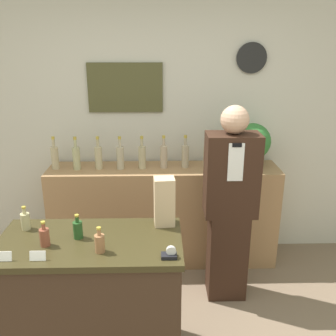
{
  "coord_description": "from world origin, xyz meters",
  "views": [
    {
      "loc": [
        0.02,
        -1.6,
        2.13
      ],
      "look_at": [
        0.09,
        1.09,
        1.2
      ],
      "focal_mm": 40.0,
      "sensor_mm": 36.0,
      "label": 1
    }
  ],
  "objects_px": {
    "paper_bag": "(164,202)",
    "tape_dispenser": "(170,254)",
    "shopkeeper": "(230,207)",
    "potted_plant": "(252,144)"
  },
  "relations": [
    {
      "from": "potted_plant",
      "to": "paper_bag",
      "type": "height_order",
      "value": "potted_plant"
    },
    {
      "from": "potted_plant",
      "to": "paper_bag",
      "type": "relative_size",
      "value": 1.26
    },
    {
      "from": "shopkeeper",
      "to": "paper_bag",
      "type": "relative_size",
      "value": 5.02
    },
    {
      "from": "shopkeeper",
      "to": "paper_bag",
      "type": "bearing_deg",
      "value": -136.92
    },
    {
      "from": "paper_bag",
      "to": "tape_dispenser",
      "type": "xyz_separation_m",
      "value": [
        0.02,
        -0.41,
        -0.14
      ]
    },
    {
      "from": "paper_bag",
      "to": "tape_dispenser",
      "type": "height_order",
      "value": "paper_bag"
    },
    {
      "from": "shopkeeper",
      "to": "potted_plant",
      "type": "xyz_separation_m",
      "value": [
        0.3,
        0.58,
        0.38
      ]
    },
    {
      "from": "paper_bag",
      "to": "tape_dispenser",
      "type": "bearing_deg",
      "value": -86.62
    },
    {
      "from": "tape_dispenser",
      "to": "potted_plant",
      "type": "bearing_deg",
      "value": 61.4
    },
    {
      "from": "paper_bag",
      "to": "tape_dispenser",
      "type": "relative_size",
      "value": 3.68
    }
  ]
}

